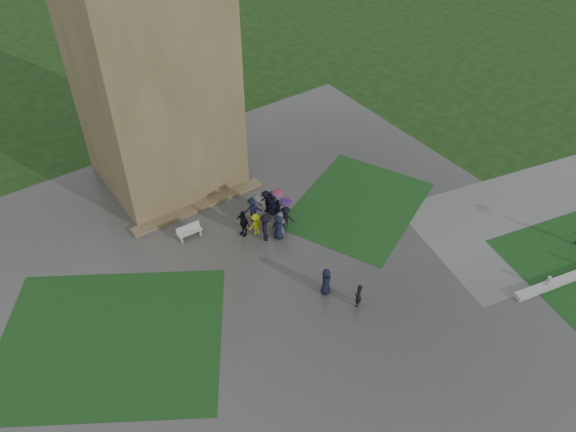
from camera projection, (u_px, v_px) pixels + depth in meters
ground at (296, 315)px, 29.22m from camera, size 120.00×120.00×0.00m
plaza at (274, 291)px, 30.45m from camera, size 34.00×34.00×0.02m
lawn_inset_left at (111, 339)px, 28.01m from camera, size 14.10×13.46×0.01m
lawn_inset_right at (358, 205)px, 35.98m from camera, size 11.12×10.15×0.01m
tower at (148, 50)px, 32.64m from camera, size 8.00×8.00×18.00m
tower_plinth at (199, 206)px, 35.71m from camera, size 9.00×0.80×0.22m
bench at (189, 231)px, 33.43m from camera, size 1.51×0.54×0.86m
visitor_cluster at (267, 213)px, 33.77m from camera, size 3.40×3.43×2.46m
pedestrian_mid at (326, 281)px, 29.86m from camera, size 0.95×0.97×1.66m
pedestrian_near at (358, 295)px, 29.21m from camera, size 0.65×0.57×1.50m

